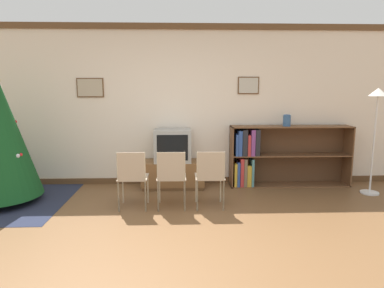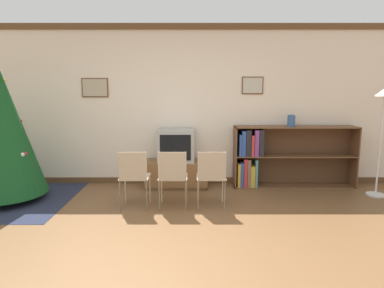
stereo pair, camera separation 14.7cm
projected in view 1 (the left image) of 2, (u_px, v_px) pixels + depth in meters
The scene contains 11 objects.
ground_plane at pixel (167, 252), 3.51m from camera, with size 24.00×24.00×0.00m, color brown.
wall_back at pixel (172, 106), 5.84m from camera, with size 9.07×0.11×2.70m.
area_rug at pixel (1, 202), 5.01m from camera, with size 1.89×1.86×0.01m.
tv_console at pixel (173, 174), 5.73m from camera, with size 1.03×0.47×0.45m.
television at pixel (173, 145), 5.64m from camera, with size 0.60×0.45×0.53m.
folding_chair_left at pixel (132, 176), 4.65m from camera, with size 0.40×0.40×0.82m.
folding_chair_center at pixel (171, 176), 4.67m from camera, with size 0.40×0.40×0.82m.
folding_chair_right at pixel (210, 175), 4.69m from camera, with size 0.40×0.40×0.82m.
bookshelf at pixel (269, 156), 5.81m from camera, with size 2.03×0.36×1.02m.
vase at pixel (287, 120), 5.68m from camera, with size 0.13×0.13×0.19m.
standing_lamp at pixel (376, 113), 5.22m from camera, with size 0.28×0.28×1.66m.
Camera 1 is at (0.14, -3.29, 1.67)m, focal length 32.00 mm.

